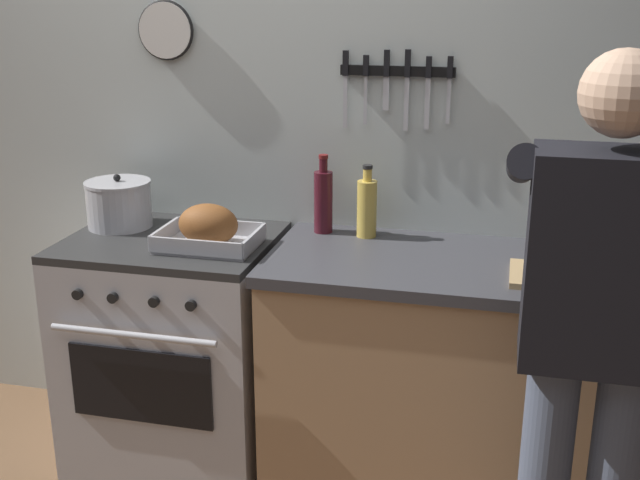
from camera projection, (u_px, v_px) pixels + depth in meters
wall_back at (254, 117)px, 3.08m from camera, size 6.00×0.13×2.60m
counter_block at (559, 389)px, 2.74m from camera, size 2.03×0.65×0.90m
stove at (177, 348)px, 3.06m from camera, size 0.76×0.67×0.90m
person_cook at (595, 327)px, 2.04m from camera, size 0.51×0.63×1.66m
roasting_pan at (208, 229)px, 2.80m from camera, size 0.35×0.26×0.16m
stock_pot at (119, 204)px, 3.04m from camera, size 0.25×0.25×0.21m
cutting_board at (568, 278)px, 2.50m from camera, size 0.36×0.24×0.02m
bottle_cooking_oil at (367, 207)px, 2.91m from camera, size 0.07×0.07×0.27m
bottle_vinegar at (606, 233)px, 2.66m from camera, size 0.07×0.07×0.24m
bottle_hot_sauce at (624, 232)px, 2.73m from camera, size 0.05×0.05×0.20m
bottle_wine_red at (323, 200)px, 2.96m from camera, size 0.07×0.07×0.30m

